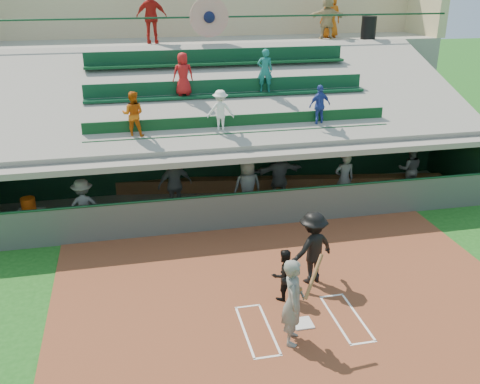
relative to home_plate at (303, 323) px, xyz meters
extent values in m
plane|color=#185116|center=(0.00, 0.00, -0.04)|extent=(100.00, 100.00, 0.00)
cube|color=brown|center=(0.00, 0.50, -0.03)|extent=(11.00, 9.00, 0.02)
cube|color=silver|center=(0.00, 0.00, 0.00)|extent=(0.43, 0.43, 0.03)
cube|color=white|center=(-0.75, 0.00, -0.01)|extent=(0.05, 1.80, 0.01)
cube|color=white|center=(0.75, 0.00, -0.01)|extent=(0.05, 1.80, 0.01)
cube|color=white|center=(-1.30, 0.00, -0.01)|extent=(0.05, 1.80, 0.01)
cube|color=white|center=(1.30, 0.00, -0.01)|extent=(0.05, 1.80, 0.01)
cube|color=white|center=(-1.02, 0.90, -0.01)|extent=(0.60, 0.05, 0.01)
cube|color=white|center=(1.02, 0.90, -0.01)|extent=(0.60, 0.05, 0.01)
cube|color=white|center=(-1.02, -0.90, -0.01)|extent=(0.60, 0.05, 0.01)
cube|color=white|center=(1.02, -0.90, -0.01)|extent=(0.60, 0.05, 0.01)
cube|color=gray|center=(0.00, 6.75, -0.02)|extent=(16.00, 3.50, 0.04)
cube|color=gray|center=(0.00, 13.50, 2.26)|extent=(20.00, 3.00, 4.60)
cube|color=#515650|center=(0.00, 5.00, 0.52)|extent=(16.00, 0.06, 1.10)
cylinder|color=#133D22|center=(0.00, 5.00, 1.09)|extent=(16.00, 0.08, 0.08)
cube|color=#10311C|center=(0.00, 8.50, 1.07)|extent=(16.00, 0.25, 2.20)
cube|color=black|center=(8.00, 6.75, 1.07)|extent=(0.25, 3.50, 2.20)
cube|color=gray|center=(0.00, 6.75, 2.17)|extent=(16.40, 3.90, 0.18)
cube|color=gray|center=(0.00, 10.25, 1.12)|extent=(16.40, 3.50, 2.30)
cube|color=gray|center=(0.00, 11.90, 2.26)|extent=(16.40, 0.30, 4.60)
cube|color=gray|center=(0.00, 8.60, 3.42)|extent=(16.40, 6.51, 2.37)
cube|color=#0D3D1D|center=(0.00, 6.20, 2.62)|extent=(9.40, 0.42, 0.08)
cube|color=#0C381B|center=(0.00, 6.40, 2.88)|extent=(9.40, 0.06, 0.45)
cube|color=#0C3721|center=(0.00, 8.10, 3.37)|extent=(9.40, 0.42, 0.08)
cube|color=#0D3A23|center=(0.00, 8.30, 3.62)|extent=(9.40, 0.06, 0.45)
cube|color=#0C391C|center=(0.00, 10.00, 4.12)|extent=(9.40, 0.42, 0.08)
cube|color=#0C3821|center=(0.00, 10.20, 4.38)|extent=(9.40, 0.06, 0.45)
imported|color=#C9560B|center=(-3.21, 6.30, 3.32)|extent=(0.74, 0.63, 1.33)
imported|color=white|center=(-0.63, 6.30, 3.28)|extent=(0.88, 0.59, 1.25)
imported|color=#273D9E|center=(2.52, 6.30, 3.29)|extent=(0.80, 0.47, 1.28)
imported|color=#AF1415|center=(-1.50, 8.20, 4.09)|extent=(0.70, 0.48, 1.37)
imported|color=#176865|center=(1.24, 8.20, 4.11)|extent=(0.57, 0.42, 1.41)
cylinder|color=#123A21|center=(0.00, 12.00, 5.56)|extent=(20.00, 0.07, 0.07)
cylinder|color=red|center=(0.00, 11.98, 5.56)|extent=(1.50, 0.06, 1.50)
sphere|color=#0D1437|center=(0.00, 11.95, 5.56)|extent=(0.44, 0.44, 0.44)
imported|color=#5E615C|center=(-0.41, -0.49, 0.93)|extent=(0.64, 0.80, 1.90)
cylinder|color=#946036|center=(-0.06, -0.64, 1.57)|extent=(0.56, 0.54, 0.75)
sphere|color=olive|center=(-0.28, -0.49, 1.22)|extent=(0.10, 0.10, 0.10)
imported|color=black|center=(-0.13, 1.06, 0.62)|extent=(0.72, 0.62, 1.27)
imported|color=black|center=(0.76, 1.64, 0.92)|extent=(1.37, 1.08, 1.86)
cube|color=brown|center=(0.03, 7.94, 0.23)|extent=(14.87, 2.93, 0.45)
cube|color=silver|center=(-6.36, 5.96, 0.34)|extent=(0.81, 0.63, 0.67)
cylinder|color=#CE480C|center=(-6.39, 5.99, 0.88)|extent=(0.41, 0.41, 0.41)
imported|color=#555853|center=(-4.83, 5.63, 0.84)|extent=(1.14, 0.73, 1.66)
imported|color=#535651|center=(-2.08, 6.50, 0.95)|extent=(1.18, 0.70, 1.89)
imported|color=#535651|center=(0.11, 5.86, 0.92)|extent=(0.94, 0.65, 1.83)
imported|color=#5A5D58|center=(1.41, 6.80, 0.95)|extent=(1.81, 0.73, 1.90)
imported|color=#5B5D58|center=(3.35, 5.92, 0.90)|extent=(0.68, 0.46, 1.79)
imported|color=#5A5C57|center=(6.06, 6.57, 0.82)|extent=(0.96, 0.85, 1.63)
cylinder|color=black|center=(6.76, 12.27, 5.03)|extent=(0.62, 0.62, 0.92)
imported|color=#B51A14|center=(-2.14, 12.59, 5.57)|extent=(1.23, 0.65, 2.00)
imported|color=#C8570B|center=(5.41, 13.17, 5.47)|extent=(0.90, 0.60, 1.81)
imported|color=tan|center=(5.10, 12.76, 5.43)|extent=(1.67, 1.07, 1.72)
camera|label=1|loc=(-3.41, -9.22, 7.07)|focal=40.00mm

